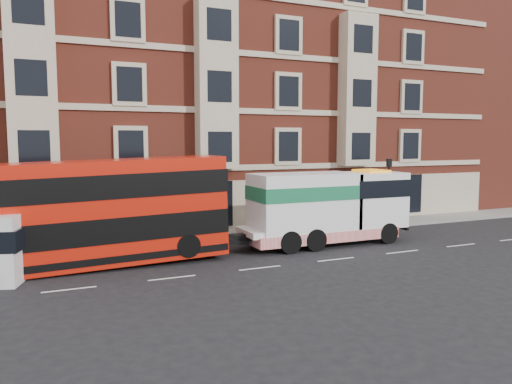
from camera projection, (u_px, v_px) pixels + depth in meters
ground at (260, 268)px, 22.26m from camera, size 120.00×120.00×0.00m
sidewalk at (207, 237)px, 29.07m from camera, size 90.00×3.00×0.15m
victorian_terrace at (179, 78)px, 35.07m from camera, size 45.00×12.00×20.40m
filler_east at (508, 101)px, 46.91m from camera, size 18.00×10.00×19.00m
lamp_post_west at (102, 200)px, 25.21m from camera, size 0.35×0.15×4.35m
lamp_post_east at (388, 187)px, 32.46m from camera, size 0.35×0.15×4.35m
double_decker_bus at (94, 211)px, 22.22m from camera, size 11.82×2.71×4.79m
tow_truck at (325, 207)px, 27.12m from camera, size 9.47×2.80×3.95m
pedestrian at (75, 231)px, 25.97m from camera, size 0.73×0.65×1.67m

